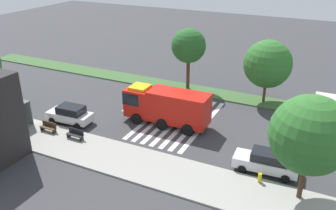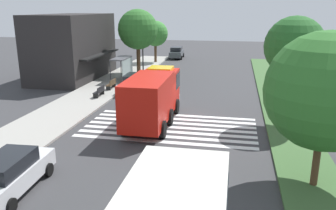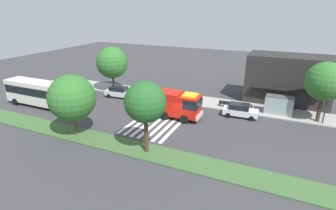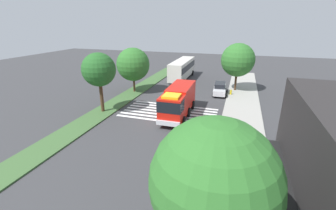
% 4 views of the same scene
% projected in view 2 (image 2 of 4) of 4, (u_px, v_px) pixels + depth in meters
% --- Properties ---
extents(ground_plane, '(120.00, 120.00, 0.00)m').
position_uv_depth(ground_plane, '(177.00, 114.00, 26.11)').
color(ground_plane, '#38383A').
extents(sidewalk, '(60.00, 4.51, 0.14)m').
position_uv_depth(sidewalk, '(72.00, 107.00, 27.71)').
color(sidewalk, '#9E9B93').
rests_on(sidewalk, ground_plane).
extents(median_strip, '(60.00, 3.00, 0.14)m').
position_uv_depth(median_strip, '(286.00, 120.00, 24.62)').
color(median_strip, '#3D6033').
rests_on(median_strip, ground_plane).
extents(crosswalk, '(5.85, 11.44, 0.01)m').
position_uv_depth(crosswalk, '(170.00, 127.00, 23.30)').
color(crosswalk, silver).
rests_on(crosswalk, ground_plane).
extents(fire_truck, '(8.41, 2.87, 3.47)m').
position_uv_depth(fire_truck, '(153.00, 95.00, 23.83)').
color(fire_truck, red).
rests_on(fire_truck, ground_plane).
extents(parked_car_west, '(4.89, 2.20, 1.74)m').
position_uv_depth(parked_car_west, '(10.00, 173.00, 14.89)').
color(parked_car_west, silver).
rests_on(parked_car_west, ground_plane).
extents(parked_car_mid, '(4.53, 2.23, 1.76)m').
position_uv_depth(parked_car_mid, '(135.00, 83.00, 32.62)').
color(parked_car_mid, silver).
rests_on(parked_car_mid, ground_plane).
extents(parked_car_east, '(4.73, 2.23, 1.81)m').
position_uv_depth(parked_car_east, '(177.00, 52.00, 54.45)').
color(parked_car_east, '#474C51').
rests_on(parked_car_east, ground_plane).
extents(bus_stop_shelter, '(3.50, 1.40, 2.46)m').
position_uv_depth(bus_stop_shelter, '(124.00, 64.00, 37.04)').
color(bus_stop_shelter, '#4C4C51').
rests_on(bus_stop_shelter, sidewalk).
extents(bench_near_shelter, '(1.60, 0.50, 0.90)m').
position_uv_depth(bench_near_shelter, '(112.00, 84.00, 33.62)').
color(bench_near_shelter, '#4C3823').
rests_on(bench_near_shelter, sidewalk).
extents(bench_west_of_shelter, '(1.60, 0.50, 0.90)m').
position_uv_depth(bench_west_of_shelter, '(99.00, 91.00, 30.71)').
color(bench_west_of_shelter, black).
rests_on(bench_west_of_shelter, sidewalk).
extents(street_lamp, '(0.36, 0.36, 5.47)m').
position_uv_depth(street_lamp, '(143.00, 45.00, 41.41)').
color(street_lamp, '#2D2D30').
rests_on(street_lamp, sidewalk).
extents(storefront_building, '(11.63, 6.61, 7.07)m').
position_uv_depth(storefront_building, '(73.00, 47.00, 38.36)').
color(storefront_building, '#282626').
rests_on(storefront_building, ground_plane).
extents(sidewalk_tree_center, '(4.66, 4.66, 7.48)m').
position_uv_depth(sidewalk_tree_center, '(138.00, 30.00, 40.45)').
color(sidewalk_tree_center, '#47301E').
rests_on(sidewalk_tree_center, sidewalk).
extents(sidewalk_tree_east, '(3.59, 3.59, 5.83)m').
position_uv_depth(sidewalk_tree_east, '(155.00, 34.00, 49.14)').
color(sidewalk_tree_east, '#513823').
rests_on(sidewalk_tree_east, sidewalk).
extents(median_tree_far_west, '(5.05, 5.05, 6.81)m').
position_uv_depth(median_tree_far_west, '(325.00, 92.00, 14.37)').
color(median_tree_far_west, '#513823').
rests_on(median_tree_far_west, median_strip).
extents(median_tree_west, '(3.95, 3.95, 7.16)m').
position_uv_depth(median_tree_west, '(295.00, 47.00, 22.61)').
color(median_tree_west, '#47301E').
rests_on(median_tree_west, median_strip).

